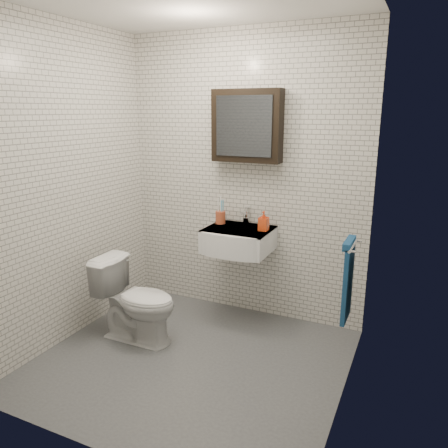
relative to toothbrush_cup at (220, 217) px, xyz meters
name	(u,v)px	position (x,y,z in m)	size (l,w,h in m)	color
ground	(191,360)	(0.16, -0.86, -0.91)	(2.20, 2.00, 0.01)	#474A4E
room_shell	(187,166)	(0.16, -0.86, 0.56)	(2.22, 2.02, 2.51)	silver
washbasin	(237,240)	(0.21, -0.13, -0.16)	(0.55, 0.50, 0.20)	white
faucet	(246,217)	(0.21, 0.07, 0.01)	(0.06, 0.20, 0.15)	silver
mirror_cabinet	(247,126)	(0.21, 0.07, 0.79)	(0.60, 0.15, 0.60)	black
towel_rail	(348,277)	(1.21, -0.51, -0.19)	(0.09, 0.30, 0.58)	silver
toothbrush_cup	(220,217)	(0.00, 0.00, 0.00)	(0.12, 0.12, 0.24)	#AB482A
soap_bottle	(264,221)	(0.43, -0.06, 0.02)	(0.08, 0.08, 0.17)	orange
toilet	(137,300)	(-0.40, -0.75, -0.57)	(0.38, 0.67, 0.68)	white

